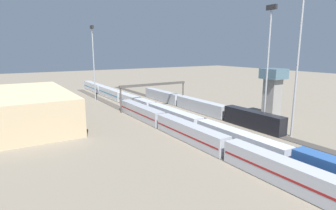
% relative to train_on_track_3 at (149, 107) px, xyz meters
% --- Properties ---
extents(ground_plane, '(400.00, 400.00, 0.00)m').
position_rel_train_on_track_3_xyz_m(ground_plane, '(-4.59, -5.00, -2.05)').
color(ground_plane, '#756B5B').
extents(track_bed_0, '(140.00, 2.80, 0.12)m').
position_rel_train_on_track_3_xyz_m(track_bed_0, '(-4.59, -15.00, -1.99)').
color(track_bed_0, '#3D3833').
rests_on(track_bed_0, ground_plane).
extents(track_bed_1, '(140.00, 2.80, 0.12)m').
position_rel_train_on_track_3_xyz_m(track_bed_1, '(-4.59, -10.00, -1.99)').
color(track_bed_1, '#3D3833').
rests_on(track_bed_1, ground_plane).
extents(track_bed_2, '(140.00, 2.80, 0.12)m').
position_rel_train_on_track_3_xyz_m(track_bed_2, '(-4.59, -5.00, -1.99)').
color(track_bed_2, '#3D3833').
rests_on(track_bed_2, ground_plane).
extents(track_bed_3, '(140.00, 2.80, 0.12)m').
position_rel_train_on_track_3_xyz_m(track_bed_3, '(-4.59, 0.00, -1.99)').
color(track_bed_3, '#4C443D').
rests_on(track_bed_3, ground_plane).
extents(track_bed_4, '(140.00, 2.80, 0.12)m').
position_rel_train_on_track_3_xyz_m(track_bed_4, '(-4.59, 5.00, -1.99)').
color(track_bed_4, '#4C443D').
rests_on(track_bed_4, ground_plane).
extents(train_on_track_3, '(139.00, 3.06, 4.40)m').
position_rel_train_on_track_3_xyz_m(train_on_track_3, '(0.00, 0.00, 0.00)').
color(train_on_track_3, '#285193').
rests_on(train_on_track_3, ground_plane).
extents(train_on_track_0, '(66.40, 3.00, 4.40)m').
position_rel_train_on_track_3_xyz_m(train_on_track_0, '(-5.73, -15.00, 0.07)').
color(train_on_track_0, black).
rests_on(train_on_track_0, ground_plane).
extents(train_on_track_4, '(71.40, 3.06, 3.80)m').
position_rel_train_on_track_3_xyz_m(train_on_track_4, '(-28.62, 5.00, -0.03)').
color(train_on_track_4, '#A8AAB2').
rests_on(train_on_track_4, ground_plane).
extents(light_mast_0, '(2.80, 0.70, 30.61)m').
position_rel_train_on_track_3_xyz_m(light_mast_0, '(-29.81, -18.18, 17.13)').
color(light_mast_0, '#9EA0A5').
rests_on(light_mast_0, ground_plane).
extents(light_mast_1, '(2.80, 0.70, 28.96)m').
position_rel_train_on_track_3_xyz_m(light_mast_1, '(30.77, 7.59, 16.24)').
color(light_mast_1, '#9EA0A5').
rests_on(light_mast_1, ground_plane).
extents(light_mast_2, '(2.80, 0.70, 33.06)m').
position_rel_train_on_track_3_xyz_m(light_mast_2, '(-38.62, -17.15, 18.45)').
color(light_mast_2, '#9EA0A5').
rests_on(light_mast_2, ground_plane).
extents(signal_gantry, '(0.70, 25.00, 8.80)m').
position_rel_train_on_track_3_xyz_m(signal_gantry, '(5.55, -5.00, 5.38)').
color(signal_gantry, '#4C4742').
rests_on(signal_gantry, ground_plane).
extents(maintenance_shed, '(40.72, 18.75, 9.03)m').
position_rel_train_on_track_3_xyz_m(maintenance_shed, '(6.35, 32.98, 2.47)').
color(maintenance_shed, tan).
rests_on(maintenance_shed, ground_plane).
extents(control_tower, '(6.00, 6.00, 14.50)m').
position_rel_train_on_track_3_xyz_m(control_tower, '(-23.17, -29.60, 6.39)').
color(control_tower, gray).
rests_on(control_tower, ground_plane).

